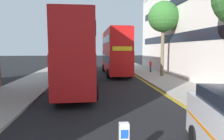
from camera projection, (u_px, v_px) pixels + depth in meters
name	position (u px, v px, depth m)	size (l,w,h in m)	color
sidewalk_right	(167.00, 81.00, 19.66)	(4.00, 80.00, 0.14)	#9E9991
sidewalk_left	(32.00, 83.00, 18.37)	(4.00, 80.00, 0.14)	#9E9991
kerb_line_outer	(152.00, 86.00, 17.48)	(0.10, 56.00, 0.01)	yellow
kerb_line_inner	(151.00, 86.00, 17.46)	(0.10, 56.00, 0.01)	yellow
double_decker_bus_away	(78.00, 52.00, 15.55)	(2.90, 10.84, 5.64)	red
double_decker_bus_oncoming	(115.00, 51.00, 25.09)	(2.93, 10.85, 5.64)	red
pedestrian_far	(151.00, 66.00, 26.41)	(0.34, 0.22, 1.62)	#2D2D38
street_tree_mid	(163.00, 17.00, 22.34)	(3.45, 3.45, 8.46)	#6B6047
townhouse_terrace_right	(215.00, 26.00, 23.26)	(10.08, 28.00, 11.80)	silver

